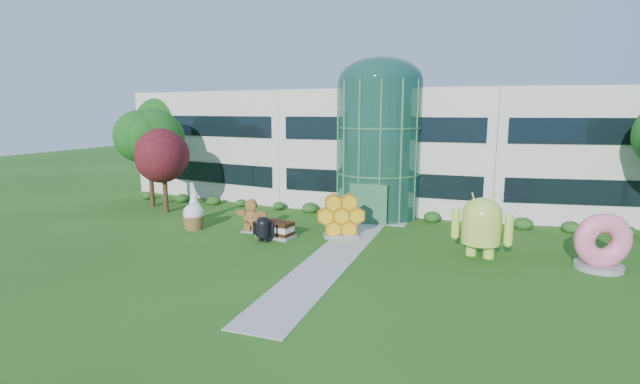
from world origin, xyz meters
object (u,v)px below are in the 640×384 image
(android_green, at_px, (482,222))
(android_black, at_px, (264,227))
(donut, at_px, (601,241))
(gingerbread, at_px, (251,215))

(android_green, distance_m, android_black, 12.30)
(android_green, height_order, donut, android_green)
(android_green, bearing_deg, android_black, -160.86)
(gingerbread, bearing_deg, donut, -2.95)
(android_green, height_order, gingerbread, android_green)
(android_black, bearing_deg, android_green, 11.49)
(donut, height_order, gingerbread, donut)
(android_black, distance_m, donut, 17.80)
(android_black, height_order, donut, donut)
(android_green, xyz_separation_m, gingerbread, (-13.92, 0.45, -0.80))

